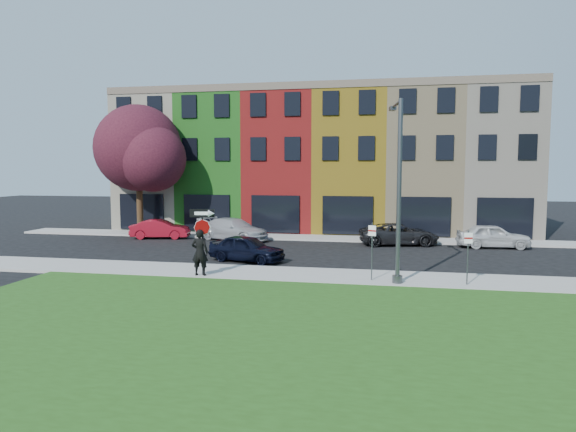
% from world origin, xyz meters
% --- Properties ---
extents(ground, '(120.00, 120.00, 0.00)m').
position_xyz_m(ground, '(0.00, 0.00, 0.00)').
color(ground, black).
rests_on(ground, ground).
extents(sidewalk_near, '(40.00, 3.00, 0.12)m').
position_xyz_m(sidewalk_near, '(2.00, 3.00, 0.06)').
color(sidewalk_near, gray).
rests_on(sidewalk_near, ground).
extents(sidewalk_far, '(40.00, 2.40, 0.12)m').
position_xyz_m(sidewalk_far, '(-3.00, 15.00, 0.06)').
color(sidewalk_far, gray).
rests_on(sidewalk_far, ground).
extents(rowhouse_block, '(30.00, 10.12, 10.00)m').
position_xyz_m(rowhouse_block, '(-2.50, 21.18, 4.99)').
color(rowhouse_block, beige).
rests_on(rowhouse_block, ground).
extents(stop_sign, '(1.04, 0.23, 2.82)m').
position_xyz_m(stop_sign, '(-5.05, 1.96, 2.13)').
color(stop_sign, black).
rests_on(stop_sign, sidewalk_near).
extents(man, '(0.78, 0.57, 1.98)m').
position_xyz_m(man, '(-5.15, 1.90, 1.11)').
color(man, black).
rests_on(man, sidewalk_near).
extents(sedan_near, '(3.70, 4.75, 1.33)m').
position_xyz_m(sedan_near, '(-4.26, 6.05, 0.66)').
color(sedan_near, black).
rests_on(sedan_near, ground).
extents(parked_car_red, '(2.88, 4.38, 1.27)m').
position_xyz_m(parked_car_red, '(-12.20, 13.16, 0.63)').
color(parked_car_red, maroon).
rests_on(parked_car_red, ground).
extents(parked_car_silver, '(5.50, 6.35, 1.43)m').
position_xyz_m(parked_car_silver, '(-7.14, 13.26, 0.72)').
color(parked_car_silver, '#ABABAF').
rests_on(parked_car_silver, ground).
extents(parked_car_dark, '(4.07, 5.63, 1.33)m').
position_xyz_m(parked_car_dark, '(3.35, 13.26, 0.66)').
color(parked_car_dark, black).
rests_on(parked_car_dark, ground).
extents(parked_car_white, '(2.13, 4.31, 1.40)m').
position_xyz_m(parked_car_white, '(8.76, 13.11, 0.70)').
color(parked_car_white, silver).
rests_on(parked_car_white, ground).
extents(street_lamp, '(0.65, 2.57, 7.22)m').
position_xyz_m(street_lamp, '(3.03, 2.22, 3.76)').
color(street_lamp, '#484A4D').
rests_on(street_lamp, sidewalk_near).
extents(parking_sign_a, '(0.31, 0.15, 2.35)m').
position_xyz_m(parking_sign_a, '(2.04, 2.35, 1.58)').
color(parking_sign_a, '#484A4D').
rests_on(parking_sign_a, sidewalk_near).
extents(parking_sign_b, '(0.32, 0.10, 2.14)m').
position_xyz_m(parking_sign_b, '(5.73, 2.19, 1.46)').
color(parking_sign_b, '#484A4D').
rests_on(parking_sign_b, sidewalk_near).
extents(tree_purple, '(7.15, 6.26, 8.92)m').
position_xyz_m(tree_purple, '(-14.27, 14.72, 5.90)').
color(tree_purple, '#312110').
rests_on(tree_purple, sidewalk_far).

